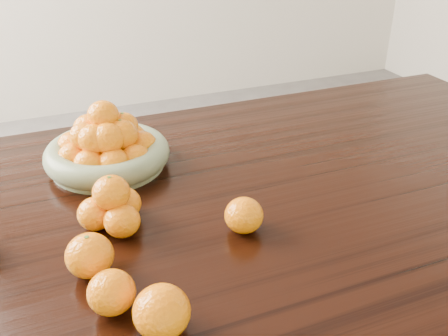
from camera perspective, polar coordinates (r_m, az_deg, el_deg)
name	(u,v)px	position (r m, az deg, el deg)	size (l,w,h in m)	color
dining_table	(224,229)	(1.13, -0.04, -7.01)	(2.00, 1.00, 0.75)	black
fruit_bowl	(107,147)	(1.21, -13.27, 2.39)	(0.29, 0.29, 0.16)	gray
orange_pyramid	(113,207)	(0.99, -12.56, -4.40)	(0.13, 0.13, 0.11)	orange
loose_orange_0	(90,255)	(0.88, -15.11, -9.62)	(0.08, 0.08, 0.08)	orange
loose_orange_1	(162,312)	(0.76, -7.14, -15.98)	(0.09, 0.09, 0.08)	orange
loose_orange_2	(244,215)	(0.96, 2.29, -5.42)	(0.08, 0.08, 0.07)	orange
loose_orange_4	(111,292)	(0.81, -12.74, -13.69)	(0.08, 0.08, 0.07)	orange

